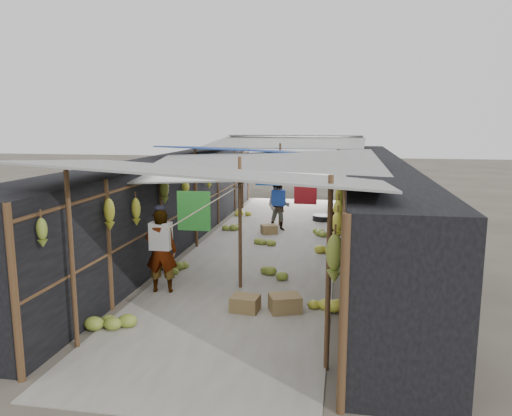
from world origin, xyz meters
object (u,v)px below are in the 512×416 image
Objects in this scene: vendor_elderly at (161,251)px; vendor_seated at (333,226)px; crate_near at (285,304)px; shopper_blue at (278,206)px; black_basin at (323,218)px.

vendor_elderly is 1.92× the size of vendor_seated.
vendor_elderly is at bearing -35.91° from vendor_seated.
shopper_blue is (-0.98, 6.49, 0.58)m from crate_near.
crate_near is 6.59m from shopper_blue.
shopper_blue is (1.47, 5.89, -0.08)m from vendor_elderly.
black_basin is at bearing 67.50° from crate_near.
vendor_elderly reaches higher than crate_near.
crate_near is 5.41m from vendor_seated.
vendor_elderly reaches higher than black_basin.
shopper_blue is at bearing 77.98° from crate_near.
shopper_blue is 2.04m from vendor_seated.
vendor_seated reaches higher than crate_near.
vendor_elderly is (-2.72, -7.58, 0.72)m from black_basin.
vendor_seated is (0.68, 5.36, 0.27)m from crate_near.
shopper_blue reaches higher than black_basin.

